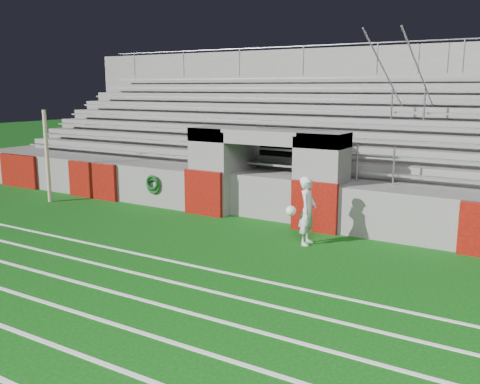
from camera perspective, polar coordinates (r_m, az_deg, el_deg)
The scene contains 6 objects.
ground at distance 12.84m, azimuth -5.02°, elevation -6.05°, with size 90.00×90.00×0.00m, color #0B440C.
field_post at distance 18.83m, azimuth -19.88°, elevation 3.59°, with size 0.13×0.13×3.06m, color tan.
field_markings at distance 9.58m, azimuth -23.70°, elevation -13.08°, with size 28.00×8.09×0.01m.
stadium_structure at distance 19.38m, azimuth 9.17°, elevation 4.19°, with size 26.00×8.48×5.42m.
goalkeeper_with_ball at distance 13.06m, azimuth 7.16°, elevation -1.99°, with size 0.66×0.77×1.68m.
hose_coil at distance 17.18m, azimuth -9.27°, elevation 0.80°, with size 0.54×0.15×0.62m.
Camera 1 is at (7.38, -9.80, 3.78)m, focal length 40.00 mm.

